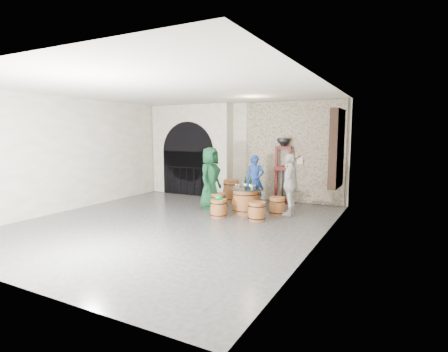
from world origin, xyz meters
The scene contains 31 objects.
ground centered at (0.00, 0.00, 0.00)m, with size 8.00×8.00×0.00m, color #2E2E30.
wall_back centered at (0.00, 4.00, 1.60)m, with size 8.00×8.00×0.00m, color silver.
wall_front centered at (0.00, -4.00, 1.60)m, with size 8.00×8.00×0.00m, color silver.
wall_left centered at (-3.50, 0.00, 1.60)m, with size 8.00×8.00×0.00m, color silver.
wall_right centered at (3.50, 0.00, 1.60)m, with size 8.00×8.00×0.00m, color silver.
ceiling centered at (0.00, 0.00, 3.20)m, with size 8.00×8.00×0.00m, color beige.
stone_facing_panel centered at (1.80, 3.94, 1.60)m, with size 3.20×0.12×3.18m, color #A19680.
arched_opening centered at (-1.90, 3.74, 1.58)m, with size 3.10×0.60×3.19m.
shuttered_window centered at (3.38, 2.40, 1.80)m, with size 0.23×1.10×2.00m.
barrel_table centered at (1.11, 1.80, 0.34)m, with size 0.89×0.89×0.69m.
barrel_stool_left centered at (0.24, 1.83, 0.24)m, with size 0.46×0.46×0.48m.
barrel_stool_far centered at (0.98, 2.66, 0.24)m, with size 0.46×0.46×0.48m.
barrel_stool_right centered at (1.96, 2.02, 0.24)m, with size 0.46×0.46×0.48m.
barrel_stool_near_right centered at (1.72, 1.17, 0.24)m, with size 0.46×0.46×0.48m.
barrel_stool_near_left centered at (0.69, 1.03, 0.24)m, with size 0.46×0.46×0.48m.
green_cap centered at (0.69, 1.03, 0.52)m, with size 0.25×0.21×0.11m.
person_green centered at (-0.02, 1.84, 0.90)m, with size 0.88×0.57×1.79m, color #103921.
person_blue centered at (0.95, 2.87, 0.77)m, with size 0.56×0.37×1.54m, color navy.
person_white centered at (2.28, 2.11, 0.83)m, with size 0.98×0.41×1.67m, color silver.
wine_bottle_left centered at (1.11, 1.81, 0.82)m, with size 0.08×0.08×0.32m.
wine_bottle_center centered at (1.28, 1.76, 0.82)m, with size 0.08×0.08×0.32m.
wine_bottle_right centered at (1.22, 1.89, 0.82)m, with size 0.08×0.08×0.32m.
tasting_glass_a centered at (0.83, 1.80, 0.74)m, with size 0.05×0.05×0.10m, color #A16B1F, non-canonical shape.
tasting_glass_b centered at (1.34, 1.77, 0.74)m, with size 0.05×0.05×0.10m, color #A16B1F, non-canonical shape.
tasting_glass_c centered at (0.90, 2.11, 0.74)m, with size 0.05×0.05×0.10m, color #A16B1F, non-canonical shape.
tasting_glass_d centered at (1.33, 1.95, 0.74)m, with size 0.05×0.05×0.10m, color #A16B1F, non-canonical shape.
tasting_glass_e centered at (1.38, 1.60, 0.74)m, with size 0.05×0.05×0.10m, color #A16B1F, non-canonical shape.
tasting_glass_f centered at (0.89, 1.83, 0.74)m, with size 0.05×0.05×0.10m, color #A16B1F, non-canonical shape.
side_barrel centered at (0.05, 3.05, 0.35)m, with size 0.54×0.54×0.71m.
corking_press centered at (1.55, 3.70, 1.19)m, with size 0.84×0.47×2.04m.
control_box centered at (2.05, 3.86, 1.35)m, with size 0.18×0.10×0.22m, color silver.
Camera 1 is at (4.99, -6.84, 2.18)m, focal length 28.00 mm.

